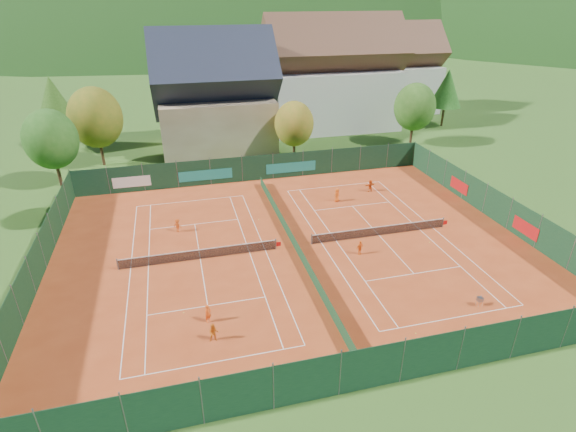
# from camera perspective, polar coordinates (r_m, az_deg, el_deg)

# --- Properties ---
(ground) EXTENTS (600.00, 600.00, 0.00)m
(ground) POSITION_cam_1_polar(r_m,az_deg,el_deg) (38.88, 0.74, -3.94)
(ground) COLOR #2C541A
(ground) RESTS_ON ground
(clay_pad) EXTENTS (40.00, 32.00, 0.01)m
(clay_pad) POSITION_cam_1_polar(r_m,az_deg,el_deg) (38.87, 0.74, -3.91)
(clay_pad) COLOR #AA3C19
(clay_pad) RESTS_ON ground
(court_markings_left) EXTENTS (11.03, 23.83, 0.00)m
(court_markings_left) POSITION_cam_1_polar(r_m,az_deg,el_deg) (37.84, -11.08, -5.37)
(court_markings_left) COLOR white
(court_markings_left) RESTS_ON ground
(court_markings_right) EXTENTS (11.03, 23.83, 0.00)m
(court_markings_right) POSITION_cam_1_polar(r_m,az_deg,el_deg) (41.44, 11.49, -2.41)
(court_markings_right) COLOR white
(court_markings_right) RESTS_ON ground
(tennis_net_left) EXTENTS (13.30, 0.10, 1.02)m
(tennis_net_left) POSITION_cam_1_polar(r_m,az_deg,el_deg) (37.59, -10.91, -4.70)
(tennis_net_left) COLOR #59595B
(tennis_net_left) RESTS_ON ground
(tennis_net_right) EXTENTS (13.30, 0.10, 1.02)m
(tennis_net_right) POSITION_cam_1_polar(r_m,az_deg,el_deg) (41.27, 11.74, -1.78)
(tennis_net_right) COLOR #59595B
(tennis_net_right) RESTS_ON ground
(court_divider) EXTENTS (0.03, 28.80, 1.00)m
(court_divider) POSITION_cam_1_polar(r_m,az_deg,el_deg) (38.62, 0.75, -3.27)
(court_divider) COLOR #14391E
(court_divider) RESTS_ON ground
(fence_north) EXTENTS (40.00, 0.10, 3.00)m
(fence_north) POSITION_cam_1_polar(r_m,az_deg,el_deg) (52.32, -4.37, 6.05)
(fence_north) COLOR #12331F
(fence_north) RESTS_ON ground
(fence_south) EXTENTS (40.00, 0.04, 3.00)m
(fence_south) POSITION_cam_1_polar(r_m,az_deg,el_deg) (26.00, 10.58, -18.42)
(fence_south) COLOR #13341F
(fence_south) RESTS_ON ground
(fence_west) EXTENTS (0.04, 32.00, 3.00)m
(fence_west) POSITION_cam_1_polar(r_m,az_deg,el_deg) (38.70, -29.29, -5.27)
(fence_west) COLOR #13361B
(fence_west) RESTS_ON ground
(fence_east) EXTENTS (0.09, 32.00, 3.00)m
(fence_east) POSITION_cam_1_polar(r_m,az_deg,el_deg) (47.06, 24.94, 1.15)
(fence_east) COLOR #12341C
(fence_east) RESTS_ON ground
(chalet) EXTENTS (16.20, 12.00, 16.00)m
(chalet) POSITION_cam_1_polar(r_m,az_deg,el_deg) (63.95, -9.24, 14.38)
(chalet) COLOR tan
(chalet) RESTS_ON ground
(hotel_block_a) EXTENTS (21.60, 11.00, 17.25)m
(hotel_block_a) POSITION_cam_1_polar(r_m,az_deg,el_deg) (73.75, 5.64, 16.77)
(hotel_block_a) COLOR silver
(hotel_block_a) RESTS_ON ground
(hotel_block_b) EXTENTS (17.28, 10.00, 15.50)m
(hotel_block_b) POSITION_cam_1_polar(r_m,az_deg,el_deg) (86.66, 12.89, 17.20)
(hotel_block_b) COLOR silver
(hotel_block_b) RESTS_ON ground
(tree_west_front) EXTENTS (5.72, 5.72, 8.69)m
(tree_west_front) POSITION_cam_1_polar(r_m,az_deg,el_deg) (55.79, -27.91, 8.60)
(tree_west_front) COLOR #4A2A1A
(tree_west_front) RESTS_ON ground
(tree_west_mid) EXTENTS (6.44, 6.44, 9.78)m
(tree_west_mid) POSITION_cam_1_polar(r_m,az_deg,el_deg) (60.57, -23.27, 11.41)
(tree_west_mid) COLOR #4A2C1A
(tree_west_mid) RESTS_ON ground
(tree_west_back) EXTENTS (5.60, 5.60, 10.00)m
(tree_west_back) POSITION_cam_1_polar(r_m,az_deg,el_deg) (69.23, -27.60, 12.82)
(tree_west_back) COLOR #4D311B
(tree_west_back) RESTS_ON ground
(tree_center) EXTENTS (5.01, 5.01, 7.60)m
(tree_center) POSITION_cam_1_polar(r_m,az_deg,el_deg) (58.28, 0.78, 11.62)
(tree_center) COLOR #402C16
(tree_center) RESTS_ON ground
(tree_east_front) EXTENTS (5.72, 5.72, 8.69)m
(tree_east_front) POSITION_cam_1_polar(r_m,az_deg,el_deg) (66.78, 15.79, 13.18)
(tree_east_front) COLOR #432818
(tree_east_front) RESTS_ON ground
(tree_east_mid) EXTENTS (5.04, 5.04, 9.00)m
(tree_east_mid) POSITION_cam_1_polar(r_m,az_deg,el_deg) (78.51, 19.54, 15.06)
(tree_east_mid) COLOR #49331A
(tree_east_mid) RESTS_ON ground
(tree_east_back) EXTENTS (7.15, 7.15, 10.86)m
(tree_east_back) POSITION_cam_1_polar(r_m,az_deg,el_deg) (81.34, 11.56, 16.84)
(tree_east_back) COLOR #483319
(tree_east_back) RESTS_ON ground
(mountain_backdrop) EXTENTS (820.00, 530.00, 242.00)m
(mountain_backdrop) POSITION_cam_1_polar(r_m,az_deg,el_deg) (274.90, -6.58, 13.85)
(mountain_backdrop) COLOR black
(mountain_backdrop) RESTS_ON ground
(ball_hopper) EXTENTS (0.34, 0.34, 0.80)m
(ball_hopper) POSITION_cam_1_polar(r_m,az_deg,el_deg) (34.45, 23.20, -9.69)
(ball_hopper) COLOR slate
(ball_hopper) RESTS_ON ground
(loose_ball_0) EXTENTS (0.07, 0.07, 0.07)m
(loose_ball_0) POSITION_cam_1_polar(r_m,az_deg,el_deg) (32.24, -13.11, -11.86)
(loose_ball_0) COLOR #CCD833
(loose_ball_0) RESTS_ON ground
(loose_ball_1) EXTENTS (0.07, 0.07, 0.07)m
(loose_ball_1) POSITION_cam_1_polar(r_m,az_deg,el_deg) (30.95, 15.91, -14.13)
(loose_ball_1) COLOR #CCD833
(loose_ball_1) RESTS_ON ground
(loose_ball_2) EXTENTS (0.07, 0.07, 0.07)m
(loose_ball_2) POSITION_cam_1_polar(r_m,az_deg,el_deg) (45.38, 4.57, 0.76)
(loose_ball_2) COLOR #CCD833
(loose_ball_2) RESTS_ON ground
(loose_ball_3) EXTENTS (0.07, 0.07, 0.07)m
(loose_ball_3) POSITION_cam_1_polar(r_m,az_deg,el_deg) (43.44, -3.74, -0.45)
(loose_ball_3) COLOR #CCD833
(loose_ball_3) RESTS_ON ground
(loose_ball_4) EXTENTS (0.07, 0.07, 0.07)m
(loose_ball_4) POSITION_cam_1_polar(r_m,az_deg,el_deg) (41.37, 17.53, -3.21)
(loose_ball_4) COLOR #CCD833
(loose_ball_4) RESTS_ON ground
(player_left_near) EXTENTS (0.59, 0.55, 1.34)m
(player_left_near) POSITION_cam_1_polar(r_m,az_deg,el_deg) (30.80, -10.13, -12.09)
(player_left_near) COLOR #EE5615
(player_left_near) RESTS_ON ground
(player_left_mid) EXTENTS (0.67, 0.55, 1.30)m
(player_left_mid) POSITION_cam_1_polar(r_m,az_deg,el_deg) (29.31, -9.42, -14.42)
(player_left_mid) COLOR #CF5E12
(player_left_mid) RESTS_ON ground
(player_left_far) EXTENTS (0.95, 0.86, 1.28)m
(player_left_far) POSITION_cam_1_polar(r_m,az_deg,el_deg) (42.17, -13.85, -1.17)
(player_left_far) COLOR #D14912
(player_left_far) RESTS_ON ground
(player_right_near) EXTENTS (0.81, 0.57, 1.28)m
(player_right_near) POSITION_cam_1_polar(r_m,az_deg,el_deg) (37.94, 9.12, -3.99)
(player_right_near) COLOR orange
(player_right_near) RESTS_ON ground
(player_right_far_a) EXTENTS (0.84, 0.73, 1.44)m
(player_right_far_a) POSITION_cam_1_polar(r_m,az_deg,el_deg) (47.22, 6.23, 2.66)
(player_right_far_a) COLOR orange
(player_right_far_a) RESTS_ON ground
(player_right_far_b) EXTENTS (1.33, 0.62, 1.38)m
(player_right_far_b) POSITION_cam_1_polar(r_m,az_deg,el_deg) (50.18, 10.40, 3.81)
(player_right_far_b) COLOR #E15514
(player_right_far_b) RESTS_ON ground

